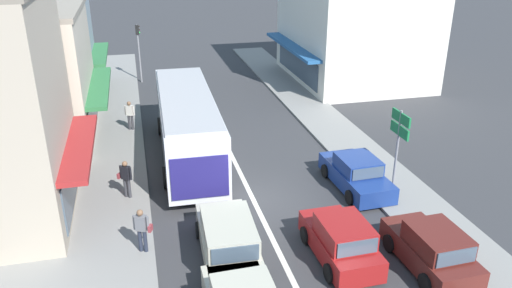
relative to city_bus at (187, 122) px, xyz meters
name	(u,v)px	position (x,y,z in m)	size (l,w,h in m)	color
ground_plane	(253,200)	(2.08, -4.91, -1.88)	(140.00, 140.00, 0.00)	#353538
lane_centre_line	(234,160)	(2.08, -0.91, -1.88)	(0.20, 28.00, 0.01)	silver
sidewalk_left	(91,156)	(-4.72, 1.09, -1.81)	(5.20, 44.00, 0.14)	gray
kerb_right	(337,133)	(8.28, 1.09, -1.82)	(2.80, 44.00, 0.12)	gray
shopfront_mid_block	(16,78)	(-8.10, 4.18, 1.57)	(8.08, 8.22, 6.91)	beige
shopfront_far_end	(39,43)	(-8.10, 12.14, 1.74)	(7.45, 7.29, 7.24)	#84939E
building_right_far	(355,19)	(13.56, 11.33, 2.59)	(9.60, 10.79, 8.95)	silver
city_bus	(187,122)	(0.00, 0.00, 0.00)	(2.97, 10.93, 3.23)	silver
wagon_queue_gap_filler	(228,240)	(0.31, -8.60, -1.14)	(2.08, 4.57, 1.58)	#B7B29E
hatchback_queue_far_back	(341,241)	(4.00, -9.53, -1.17)	(1.87, 3.73, 1.54)	maroon
parked_hatchback_kerb_front	(431,249)	(6.69, -10.70, -1.17)	(1.90, 3.75, 1.54)	#561E19
parked_sedan_kerb_second	(356,174)	(6.65, -4.92, -1.22)	(2.01, 4.26, 1.47)	navy
traffic_light_downstreet	(138,44)	(-1.80, 14.17, 0.97)	(0.32, 0.24, 4.20)	gray
directional_road_sign	(399,131)	(8.16, -5.45, 0.82)	(0.10, 1.40, 3.60)	gray
pedestrian_with_handbag_near	(126,177)	(-2.98, -3.64, -0.81)	(0.61, 0.49, 1.63)	#333338
pedestrian_browsing_midblock	(130,114)	(-2.71, 4.17, -0.81)	(0.54, 0.33, 1.63)	#333338
pedestrian_far_walker	(142,228)	(-2.47, -7.69, -0.81)	(0.65, 0.41, 1.63)	#232838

